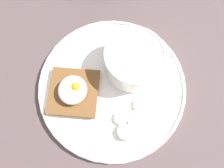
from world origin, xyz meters
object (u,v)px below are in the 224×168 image
object	(u,v)px
oatmeal_bowl	(134,60)
banana_slice_front	(122,118)
toast_slice	(74,92)
banana_slice_left	(136,119)
banana_slice_right	(141,105)
banana_slice_back	(125,132)
poached_egg	(73,90)

from	to	relation	value
oatmeal_bowl	banana_slice_front	world-z (taller)	oatmeal_bowl
toast_slice	banana_slice_front	size ratio (longest dim) A/B	3.03
banana_slice_left	banana_slice_right	size ratio (longest dim) A/B	1.38
banana_slice_right	oatmeal_bowl	bearing A→B (deg)	-156.63
oatmeal_bowl	banana_slice_back	size ratio (longest dim) A/B	2.97
banana_slice_front	banana_slice_left	xyz separation A→B (cm)	(-0.39, 2.79, 0.11)
oatmeal_bowl	banana_slice_right	bearing A→B (deg)	23.37
banana_slice_left	banana_slice_right	bearing A→B (deg)	172.60
toast_slice	banana_slice_back	bearing A→B (deg)	66.03
banana_slice_front	banana_slice_right	xyz separation A→B (cm)	(-3.43, 3.19, -0.11)
poached_egg	banana_slice_right	bearing A→B (deg)	92.51
banana_slice_left	banana_slice_right	xyz separation A→B (cm)	(-3.04, 0.39, -0.22)
oatmeal_bowl	banana_slice_front	xyz separation A→B (cm)	(11.37, 0.25, -2.90)
banana_slice_back	banana_slice_front	bearing A→B (deg)	-152.55
poached_egg	banana_slice_left	distance (cm)	13.71
toast_slice	banana_slice_back	world-z (taller)	same
banana_slice_left	banana_slice_back	size ratio (longest dim) A/B	1.25
banana_slice_left	banana_slice_front	bearing A→B (deg)	-82.06
oatmeal_bowl	banana_slice_left	bearing A→B (deg)	15.46
banana_slice_left	banana_slice_right	world-z (taller)	banana_slice_left
oatmeal_bowl	banana_slice_front	bearing A→B (deg)	1.24
poached_egg	banana_slice_right	size ratio (longest dim) A/B	1.64
toast_slice	banana_slice_front	distance (cm)	10.96
toast_slice	banana_slice_left	bearing A→B (deg)	79.88
oatmeal_bowl	banana_slice_left	xyz separation A→B (cm)	(10.98, 3.04, -2.79)
poached_egg	banana_slice_front	size ratio (longest dim) A/B	1.60
toast_slice	banana_slice_right	bearing A→B (deg)	92.71
toast_slice	banana_slice_left	size ratio (longest dim) A/B	2.24
banana_slice_front	banana_slice_left	distance (cm)	2.82
oatmeal_bowl	banana_slice_back	distance (cm)	14.24
poached_egg	banana_slice_right	distance (cm)	13.93
banana_slice_left	banana_slice_back	world-z (taller)	same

